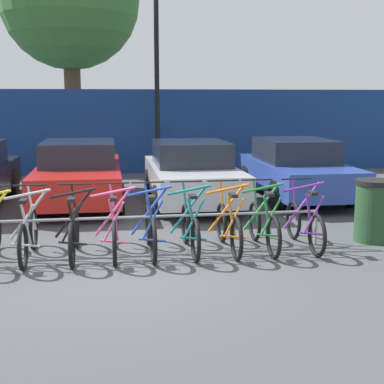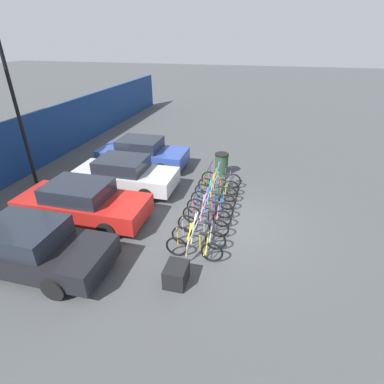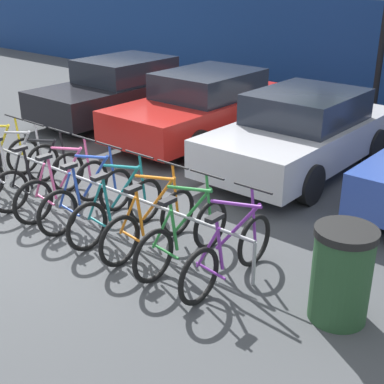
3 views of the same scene
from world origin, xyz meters
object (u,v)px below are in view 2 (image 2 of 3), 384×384
bicycle_orange (216,192)px  car_black (30,247)px  bike_rack (206,203)px  cargo_crate (176,274)px  bicycle_silver (198,237)px  bicycle_teal (213,199)px  car_red (82,202)px  bicycle_green (218,186)px  bicycle_purple (221,179)px  car_silver (125,174)px  bicycle_yellow (194,248)px  bicycle_pink (207,215)px  bicycle_blue (210,207)px  car_blue (142,153)px  trash_bin (221,164)px  bicycle_black (203,225)px  lamp_post (12,90)px

bicycle_orange → car_black: car_black is taller
bike_rack → cargo_crate: size_ratio=7.65×
bicycle_silver → bicycle_teal: bearing=-3.6°
car_black → car_red: 2.52m
bicycle_green → car_red: bearing=123.7°
bicycle_teal → bicycle_purple: (1.84, 0.00, 0.00)m
bicycle_silver → car_silver: (3.01, 3.83, 0.31)m
bicycle_yellow → bicycle_orange: same height
bicycle_pink → bicycle_green: 2.33m
bicycle_yellow → bicycle_orange: bearing=-0.5°
bicycle_blue → car_blue: 5.58m
cargo_crate → car_black: bearing=95.5°
car_blue → trash_bin: (-0.05, -3.92, -0.17)m
bicycle_yellow → car_black: 4.51m
bike_rack → bicycle_black: bicycle_black is taller
bicycle_green → trash_bin: bearing=3.8°
bicycle_black → lamp_post: bearing=75.1°
bicycle_yellow → bicycle_purple: same height
bicycle_orange → bicycle_black: bearing=178.9°
bicycle_silver → bicycle_black: bearing=-3.6°
bicycle_orange → car_red: car_red is taller
bicycle_green → bicycle_orange: bearing=178.0°
bicycle_black → bicycle_green: size_ratio=1.00×
car_blue → cargo_crate: (-7.16, -3.90, -0.42)m
bicycle_teal → car_black: (-4.40, 4.26, 0.31)m
bicycle_orange → car_blue: size_ratio=0.40×
bike_rack → bicycle_purple: size_ratio=3.13×
bicycle_pink → cargo_crate: bicycle_pink is taller
trash_bin → bicycle_silver: bearing=-178.0°
bicycle_yellow → bicycle_black: same height
bicycle_yellow → bicycle_pink: same height
bike_rack → bicycle_green: bearing=-4.9°
bike_rack → car_black: car_black is taller
bicycle_yellow → bicycle_teal: bearing=-0.5°
bicycle_blue → car_black: car_black is taller
bicycle_teal → car_silver: size_ratio=0.41×
bicycle_silver → lamp_post: size_ratio=0.24×
bicycle_pink → car_red: car_red is taller
lamp_post → bicycle_black: bearing=-103.9°
bicycle_purple → car_red: car_red is taller
bike_rack → bicycle_teal: bicycle_teal is taller
bicycle_yellow → lamp_post: lamp_post is taller
bicycle_blue → car_blue: bearing=45.0°
bicycle_blue → car_red: bearing=104.1°
bicycle_pink → bicycle_teal: same height
bicycle_purple → trash_bin: 1.29m
car_silver → car_blue: bearing=6.4°
bicycle_blue → bicycle_orange: (1.21, 0.00, 0.00)m
car_silver → bicycle_green: bearing=-81.7°
bicycle_blue → car_red: 4.43m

